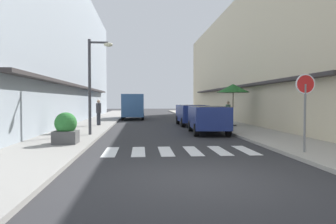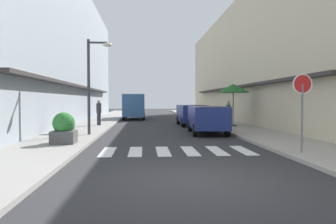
# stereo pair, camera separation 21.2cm
# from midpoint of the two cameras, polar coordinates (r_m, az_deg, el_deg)

# --- Properties ---
(ground_plane) EXTENTS (95.89, 95.89, 0.00)m
(ground_plane) POSITION_cam_midpoint_polar(r_m,az_deg,el_deg) (24.73, -1.86, -2.11)
(ground_plane) COLOR #2B2B2D
(sidewalk_left) EXTENTS (2.85, 61.02, 0.12)m
(sidewalk_left) POSITION_cam_midpoint_polar(r_m,az_deg,el_deg) (24.94, -12.72, -1.99)
(sidewalk_left) COLOR gray
(sidewalk_left) RESTS_ON ground_plane
(sidewalk_right) EXTENTS (2.85, 61.02, 0.12)m
(sidewalk_right) POSITION_cam_midpoint_polar(r_m,az_deg,el_deg) (25.39, 8.81, -1.89)
(sidewalk_right) COLOR #9E998E
(sidewalk_right) RESTS_ON ground_plane
(building_row_left) EXTENTS (5.50, 41.23, 11.44)m
(building_row_left) POSITION_cam_midpoint_polar(r_m,az_deg,el_deg) (27.14, -20.82, 10.22)
(building_row_left) COLOR #939EA8
(building_row_left) RESTS_ON ground_plane
(building_row_right) EXTENTS (5.50, 41.23, 9.80)m
(building_row_right) POSITION_cam_midpoint_polar(r_m,az_deg,el_deg) (27.80, 16.26, 8.37)
(building_row_right) COLOR beige
(building_row_right) RESTS_ON ground_plane
(crosswalk) EXTENTS (5.20, 2.20, 0.01)m
(crosswalk) POSITION_cam_midpoint_polar(r_m,az_deg,el_deg) (11.53, 1.46, -6.79)
(crosswalk) COLOR silver
(crosswalk) RESTS_ON ground_plane
(parked_car_near) EXTENTS (1.98, 4.22, 1.47)m
(parked_car_near) POSITION_cam_midpoint_polar(r_m,az_deg,el_deg) (17.54, 6.65, -0.79)
(parked_car_near) COLOR navy
(parked_car_near) RESTS_ON ground_plane
(parked_car_mid) EXTENTS (1.82, 4.43, 1.47)m
(parked_car_mid) POSITION_cam_midpoint_polar(r_m,az_deg,el_deg) (23.29, 3.83, -0.09)
(parked_car_mid) COLOR navy
(parked_car_mid) RESTS_ON ground_plane
(delivery_van) EXTENTS (2.02, 5.40, 2.37)m
(delivery_van) POSITION_cam_midpoint_polar(r_m,az_deg,el_deg) (31.24, -6.27, 1.31)
(delivery_van) COLOR #33598C
(delivery_van) RESTS_ON ground_plane
(round_street_sign) EXTENTS (0.65, 0.07, 2.50)m
(round_street_sign) POSITION_cam_midpoint_polar(r_m,az_deg,el_deg) (11.24, 22.25, 3.18)
(round_street_sign) COLOR slate
(round_street_sign) RESTS_ON sidewalk_right
(street_lamp) EXTENTS (1.19, 0.28, 4.60)m
(street_lamp) POSITION_cam_midpoint_polar(r_m,az_deg,el_deg) (16.35, -13.10, 6.22)
(street_lamp) COLOR #38383D
(street_lamp) RESTS_ON sidewalk_left
(cafe_umbrella) EXTENTS (2.13, 2.13, 2.73)m
(cafe_umbrella) POSITION_cam_midpoint_polar(r_m,az_deg,el_deg) (21.84, 10.98, 4.03)
(cafe_umbrella) COLOR #262626
(cafe_umbrella) RESTS_ON sidewalk_right
(planter_corner) EXTENTS (0.89, 0.89, 1.20)m
(planter_corner) POSITION_cam_midpoint_polar(r_m,az_deg,el_deg) (13.21, -17.78, -2.77)
(planter_corner) COLOR #4C4C4C
(planter_corner) RESTS_ON sidewalk_left
(planter_midblock) EXTENTS (0.75, 0.75, 1.01)m
(planter_midblock) POSITION_cam_midpoint_polar(r_m,az_deg,el_deg) (17.46, -17.57, -2.00)
(planter_midblock) COLOR #4C4C4C
(planter_midblock) RESTS_ON sidewalk_left
(pedestrian_walking_near) EXTENTS (0.34, 0.34, 1.59)m
(pedestrian_walking_near) POSITION_cam_midpoint_polar(r_m,az_deg,el_deg) (22.62, 10.13, -0.11)
(pedestrian_walking_near) COLOR #282B33
(pedestrian_walking_near) RESTS_ON sidewalk_right
(pedestrian_walking_far) EXTENTS (0.34, 0.34, 1.70)m
(pedestrian_walking_far) POSITION_cam_midpoint_polar(r_m,az_deg,el_deg) (22.50, -12.23, 0.04)
(pedestrian_walking_far) COLOR #282B33
(pedestrian_walking_far) RESTS_ON sidewalk_left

